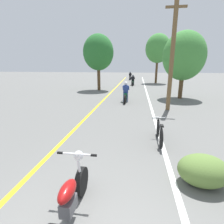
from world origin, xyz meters
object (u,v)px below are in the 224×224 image
(roadside_tree_left, at_px, (98,53))
(motorcycle_rider_lead, at_px, (126,94))
(roadside_tree_right_far, at_px, (158,49))
(motorcycle_rider_far, at_px, (130,77))
(bicycle_parked, at_px, (160,132))
(motorcycle_rider_mid, at_px, (133,81))
(roadside_tree_right_near, at_px, (184,56))
(utility_pole, at_px, (172,55))
(motorcycle_foreground, at_px, (69,200))

(roadside_tree_left, bearing_deg, motorcycle_rider_lead, -60.28)
(roadside_tree_right_far, relative_size, motorcycle_rider_far, 3.49)
(motorcycle_rider_far, bearing_deg, bicycle_parked, -85.16)
(roadside_tree_left, height_order, motorcycle_rider_far, roadside_tree_left)
(roadside_tree_right_far, xyz_separation_m, motorcycle_rider_mid, (-3.25, -3.39, -4.27))
(roadside_tree_left, bearing_deg, bicycle_parked, -68.48)
(roadside_tree_right_near, relative_size, motorcycle_rider_far, 2.62)
(motorcycle_rider_mid, bearing_deg, utility_pole, -78.77)
(motorcycle_rider_lead, height_order, bicycle_parked, motorcycle_rider_lead)
(motorcycle_rider_far, xyz_separation_m, bicycle_parked, (2.17, -25.66, -0.18))
(motorcycle_rider_far, bearing_deg, roadside_tree_right_near, -74.29)
(roadside_tree_right_near, xyz_separation_m, motorcycle_rider_far, (-4.76, 16.93, -2.71))
(motorcycle_rider_far, bearing_deg, motorcycle_rider_lead, -88.43)
(motorcycle_rider_mid, xyz_separation_m, motorcycle_rider_far, (-0.72, 8.42, 0.02))
(roadside_tree_right_far, bearing_deg, motorcycle_rider_far, 128.26)
(motorcycle_rider_far, bearing_deg, roadside_tree_right_far, -51.74)
(roadside_tree_left, bearing_deg, roadside_tree_right_near, -26.06)
(bicycle_parked, bearing_deg, motorcycle_foreground, -118.33)
(roadside_tree_left, relative_size, bicycle_parked, 3.44)
(roadside_tree_right_near, relative_size, motorcycle_rider_mid, 2.52)
(roadside_tree_right_far, height_order, roadside_tree_left, roadside_tree_right_far)
(roadside_tree_left, height_order, motorcycle_rider_lead, roadside_tree_left)
(utility_pole, relative_size, motorcycle_rider_mid, 3.04)
(motorcycle_rider_mid, height_order, motorcycle_rider_far, motorcycle_rider_far)
(roadside_tree_right_near, xyz_separation_m, roadside_tree_left, (-7.47, 3.65, 0.55))
(utility_pole, height_order, motorcycle_rider_lead, utility_pole)
(roadside_tree_right_near, height_order, motorcycle_rider_lead, roadside_tree_right_near)
(roadside_tree_right_near, distance_m, roadside_tree_left, 8.34)
(motorcycle_foreground, bearing_deg, utility_pole, 70.51)
(motorcycle_foreground, bearing_deg, motorcycle_rider_lead, 88.65)
(utility_pole, height_order, motorcycle_rider_far, utility_pole)
(motorcycle_foreground, relative_size, bicycle_parked, 1.22)
(utility_pole, bearing_deg, roadside_tree_left, 127.73)
(motorcycle_rider_mid, relative_size, bicycle_parked, 1.24)
(motorcycle_foreground, relative_size, motorcycle_rider_lead, 0.92)
(motorcycle_rider_lead, xyz_separation_m, bicycle_parked, (1.65, -6.72, -0.19))
(motorcycle_rider_lead, distance_m, bicycle_parked, 6.93)
(motorcycle_foreground, xyz_separation_m, motorcycle_rider_lead, (0.24, 10.24, 0.14))
(utility_pole, distance_m, roadside_tree_left, 9.67)
(motorcycle_rider_lead, relative_size, motorcycle_rider_mid, 1.06)
(motorcycle_rider_mid, distance_m, bicycle_parked, 17.30)
(motorcycle_foreground, xyz_separation_m, motorcycle_rider_mid, (0.44, 20.75, 0.10))
(motorcycle_rider_far, distance_m, bicycle_parked, 25.75)
(roadside_tree_right_far, bearing_deg, motorcycle_rider_lead, -103.94)
(roadside_tree_right_far, xyz_separation_m, roadside_tree_left, (-6.68, -8.25, -0.99))
(roadside_tree_right_near, xyz_separation_m, bicycle_parked, (-2.59, -8.72, -2.89))
(roadside_tree_left, xyz_separation_m, bicycle_parked, (4.88, -12.38, -3.44))
(roadside_tree_right_near, bearing_deg, motorcycle_rider_far, 105.71)
(roadside_tree_right_near, distance_m, motorcycle_foreground, 13.34)
(motorcycle_rider_far, bearing_deg, utility_pole, -81.30)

